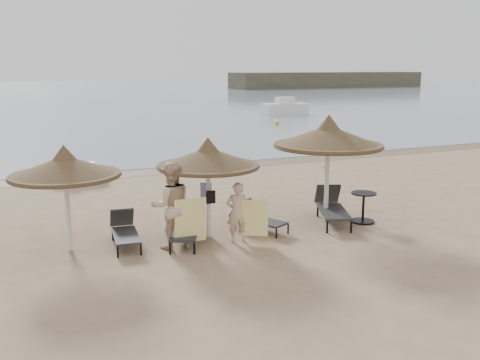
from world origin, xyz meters
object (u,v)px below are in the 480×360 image
object	(u,v)px
person_left	(171,199)
pedal_boat	(77,172)
palapa_right	(328,137)
lounger_far_right	(332,206)
palapa_left	(65,167)
person_right	(237,207)
lounger_near_left	(186,226)
palapa_center	(208,158)
side_table	(363,208)
lounger_far_left	(125,230)
lounger_near_right	(256,217)

from	to	relation	value
person_left	pedal_boat	world-z (taller)	person_left
palapa_right	lounger_far_right	world-z (taller)	palapa_right
palapa_left	palapa_right	size ratio (longest dim) A/B	0.85
person_right	pedal_boat	bearing A→B (deg)	-60.90
lounger_near_left	person_left	bearing A→B (deg)	-120.27
palapa_center	person_left	distance (m)	1.42
palapa_left	side_table	bearing A→B (deg)	-6.30
palapa_center	person_right	xyz separation A→B (m)	(0.50, -0.64, -1.15)
lounger_far_left	pedal_boat	world-z (taller)	pedal_boat
palapa_right	pedal_boat	world-z (taller)	palapa_right
palapa_left	lounger_near_left	world-z (taller)	palapa_left
palapa_center	person_right	world-z (taller)	palapa_center
palapa_left	palapa_right	distance (m)	6.79
person_right	lounger_near_right	bearing A→B (deg)	-126.21
lounger_far_left	person_left	distance (m)	1.46
side_table	pedal_boat	distance (m)	10.84
lounger_far_right	palapa_right	bearing A→B (deg)	178.75
lounger_far_left	lounger_far_right	bearing A→B (deg)	2.39
lounger_far_right	lounger_near_right	bearing A→B (deg)	-161.10
palapa_right	pedal_boat	distance (m)	10.12
lounger_far_right	person_right	bearing A→B (deg)	-146.26
palapa_right	palapa_center	bearing A→B (deg)	-179.73
person_left	pedal_boat	size ratio (longest dim) A/B	1.17
pedal_boat	lounger_near_left	bearing A→B (deg)	-72.46
palapa_right	person_left	world-z (taller)	palapa_right
lounger_far_left	person_right	bearing A→B (deg)	-14.29
pedal_boat	lounger_near_right	bearing A→B (deg)	-59.58
lounger_near_left	lounger_far_right	bearing A→B (deg)	23.97
pedal_boat	palapa_right	bearing A→B (deg)	-48.56
palapa_right	person_right	bearing A→B (deg)	-167.44
person_left	person_right	distance (m)	1.63
lounger_far_left	lounger_far_right	xyz separation A→B (m)	(5.65, -0.34, 0.07)
lounger_near_right	pedal_boat	bearing A→B (deg)	88.98
pedal_boat	lounger_far_right	bearing A→B (deg)	-48.09
palapa_center	palapa_right	world-z (taller)	palapa_right
lounger_far_left	pedal_boat	xyz separation A→B (m)	(-0.09, 7.90, -0.01)
lounger_near_left	side_table	size ratio (longest dim) A/B	2.32
lounger_near_right	lounger_far_left	bearing A→B (deg)	152.49
palapa_left	lounger_far_left	world-z (taller)	palapa_left
lounger_far_left	person_left	size ratio (longest dim) A/B	0.74
palapa_left	palapa_right	bearing A→B (deg)	-2.74
lounger_far_left	palapa_center	bearing A→B (deg)	-2.26
lounger_near_left	side_table	xyz separation A→B (m)	(4.94, -0.44, 0.02)
person_left	person_right	xyz separation A→B (m)	(1.58, -0.24, -0.32)
lounger_far_left	palapa_left	bearing A→B (deg)	-176.33
lounger_near_left	person_right	bearing A→B (deg)	-3.88
palapa_left	lounger_near_left	xyz separation A→B (m)	(2.70, -0.40, -1.61)
palapa_right	person_left	size ratio (longest dim) A/B	1.25
lounger_far_left	lounger_near_right	distance (m)	3.41
palapa_left	lounger_near_right	xyz separation A→B (m)	(4.67, -0.23, -1.65)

